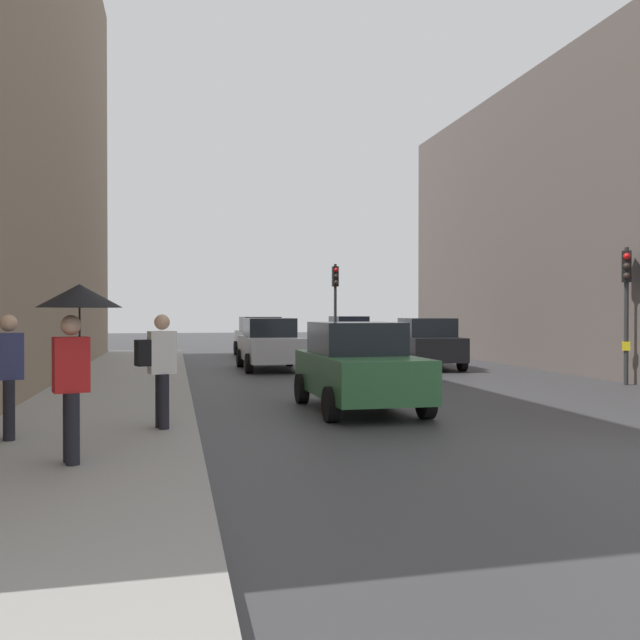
# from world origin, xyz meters

# --- Properties ---
(sidewalk_kerb) EXTENTS (3.33, 40.00, 0.16)m
(sidewalk_kerb) POSITION_xyz_m (-7.61, 6.00, 0.08)
(sidewalk_kerb) COLOR gray
(sidewalk_kerb) RESTS_ON ground
(traffic_light_mid_street) EXTENTS (0.38, 0.44, 3.72)m
(traffic_light_mid_street) POSITION_xyz_m (5.63, 8.69, 2.56)
(traffic_light_mid_street) COLOR #2D2D2D
(traffic_light_mid_street) RESTS_ON ground
(traffic_light_far_median) EXTENTS (0.24, 0.43, 3.99)m
(traffic_light_far_median) POSITION_xyz_m (0.33, 20.64, 2.75)
(traffic_light_far_median) COLOR #2D2D2D
(traffic_light_far_median) RESTS_ON ground
(car_silver_hatchback) EXTENTS (2.06, 4.22, 1.76)m
(car_silver_hatchback) POSITION_xyz_m (-3.07, 15.81, 0.88)
(car_silver_hatchback) COLOR #BCBCC1
(car_silver_hatchback) RESTS_ON ground
(car_green_estate) EXTENTS (2.08, 4.23, 1.76)m
(car_green_estate) POSITION_xyz_m (-2.69, 5.45, 0.88)
(car_green_estate) COLOR #2D6038
(car_green_estate) RESTS_ON ground
(car_blue_van) EXTENTS (2.14, 4.26, 1.76)m
(car_blue_van) POSITION_xyz_m (2.41, 26.85, 0.88)
(car_blue_van) COLOR navy
(car_blue_van) RESTS_ON ground
(car_dark_suv) EXTENTS (2.28, 4.33, 1.76)m
(car_dark_suv) POSITION_xyz_m (2.29, 15.11, 0.88)
(car_dark_suv) COLOR black
(car_dark_suv) RESTS_ON ground
(car_white_compact) EXTENTS (2.16, 4.27, 1.76)m
(car_white_compact) POSITION_xyz_m (-2.53, 23.06, 0.88)
(car_white_compact) COLOR silver
(car_white_compact) RESTS_ON ground
(pedestrian_with_umbrella) EXTENTS (1.00, 1.00, 2.14)m
(pedestrian_with_umbrella) POSITION_xyz_m (-7.45, 0.60, 1.84)
(pedestrian_with_umbrella) COLOR black
(pedestrian_with_umbrella) RESTS_ON sidewalk_kerb
(pedestrian_with_grey_backpack) EXTENTS (0.64, 0.40, 1.77)m
(pedestrian_with_grey_backpack) POSITION_xyz_m (-8.65, 2.43, 1.16)
(pedestrian_with_grey_backpack) COLOR black
(pedestrian_with_grey_backpack) RESTS_ON sidewalk_kerb
(pedestrian_with_black_backpack) EXTENTS (0.65, 0.43, 1.77)m
(pedestrian_with_black_backpack) POSITION_xyz_m (-6.54, 2.97, 1.16)
(pedestrian_with_black_backpack) COLOR black
(pedestrian_with_black_backpack) RESTS_ON sidewalk_kerb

